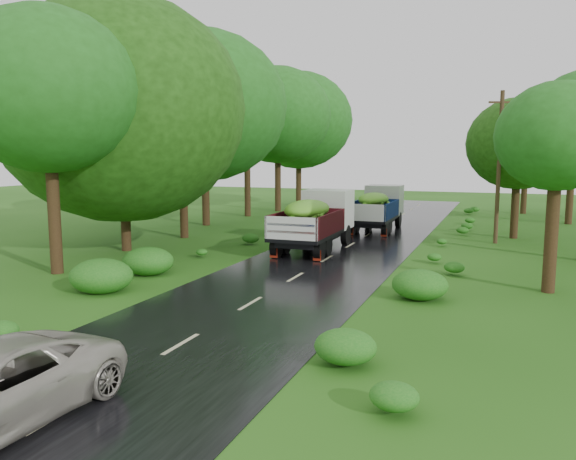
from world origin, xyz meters
The scene contains 9 objects.
ground centered at (0.00, 0.00, 0.00)m, with size 120.00×120.00×0.00m, color #1E4E10.
road centered at (0.00, 5.00, 0.01)m, with size 6.50×80.00×0.02m, color black.
road_lines centered at (0.00, 6.00, 0.02)m, with size 0.12×69.60×0.00m.
truck_near centered at (-1.24, 14.25, 1.57)m, with size 2.43×6.64×2.78m.
truck_far centered at (0.07, 22.24, 1.49)m, with size 2.27×6.29×2.64m.
utility_pole centered at (6.85, 19.38, 3.99)m, with size 1.29×0.60×7.76m.
trees_left centered at (-9.95, 20.77, 7.03)m, with size 6.12×34.50×9.68m.
trees_right centered at (9.42, 24.47, 5.65)m, with size 6.88×30.04×7.86m.
shrubs centered at (0.00, 14.00, 0.35)m, with size 11.90×44.00×0.70m.
Camera 1 is at (7.15, -11.30, 4.59)m, focal length 35.00 mm.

